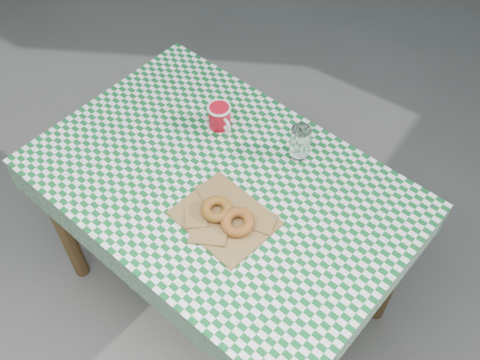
# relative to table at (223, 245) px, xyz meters

# --- Properties ---
(ground) EXTENTS (60.00, 60.00, 0.00)m
(ground) POSITION_rel_table_xyz_m (-0.05, 0.04, -0.38)
(ground) COLOR #51504C
(ground) RESTS_ON ground
(table) EXTENTS (1.27, 0.92, 0.75)m
(table) POSITION_rel_table_xyz_m (0.00, 0.00, 0.00)
(table) COLOR brown
(table) RESTS_ON ground
(tablecloth) EXTENTS (1.29, 0.94, 0.01)m
(tablecloth) POSITION_rel_table_xyz_m (0.00, 0.00, 0.38)
(tablecloth) COLOR #0E5B25
(tablecloth) RESTS_ON table
(paper_bag) EXTENTS (0.32, 0.27, 0.02)m
(paper_bag) POSITION_rel_table_xyz_m (0.09, -0.11, 0.39)
(paper_bag) COLOR olive
(paper_bag) RESTS_ON tablecloth
(bagel_front) EXTENTS (0.13, 0.13, 0.03)m
(bagel_front) POSITION_rel_table_xyz_m (0.07, -0.11, 0.41)
(bagel_front) COLOR brown
(bagel_front) RESTS_ON paper_bag
(bagel_back) EXTENTS (0.10, 0.10, 0.03)m
(bagel_back) POSITION_rel_table_xyz_m (0.14, -0.11, 0.41)
(bagel_back) COLOR #924E1E
(bagel_back) RESTS_ON paper_bag
(coffee_mug) EXTENTS (0.20, 0.20, 0.09)m
(coffee_mug) POSITION_rel_table_xyz_m (-0.15, 0.20, 0.42)
(coffee_mug) COLOR #AF0B1C
(coffee_mug) RESTS_ON tablecloth
(drinking_glass) EXTENTS (0.08, 0.08, 0.12)m
(drinking_glass) POSITION_rel_table_xyz_m (0.14, 0.24, 0.44)
(drinking_glass) COLOR white
(drinking_glass) RESTS_ON tablecloth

